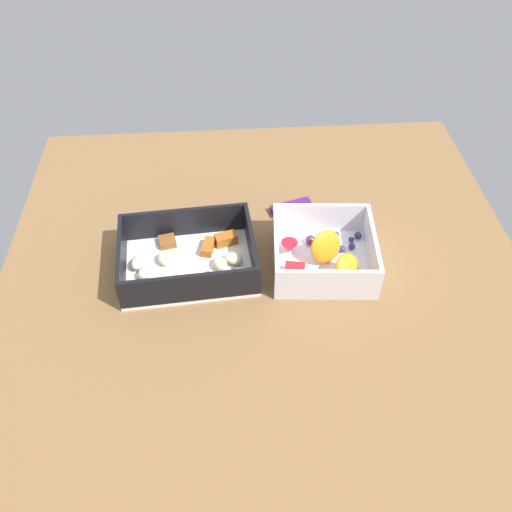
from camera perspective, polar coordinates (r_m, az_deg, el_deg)
name	(u,v)px	position (r cm, az deg, el deg)	size (l,w,h in cm)	color
table_surface	(265,277)	(83.35, 0.92, -2.22)	(80.00, 80.00, 2.00)	brown
pasta_container	(189,259)	(82.69, -7.03, -0.35)	(21.01, 16.06, 5.72)	white
fruit_bowl	(323,254)	(83.07, 7.05, 0.17)	(16.20, 15.93, 5.97)	white
candy_bar	(292,208)	(92.84, 3.74, 5.05)	(7.00, 2.40, 1.20)	#51197A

